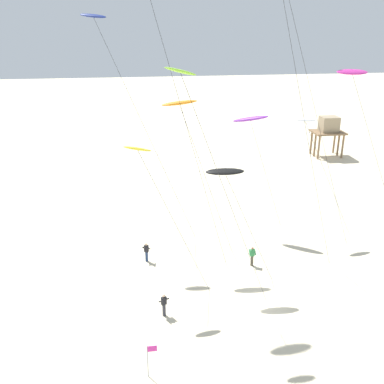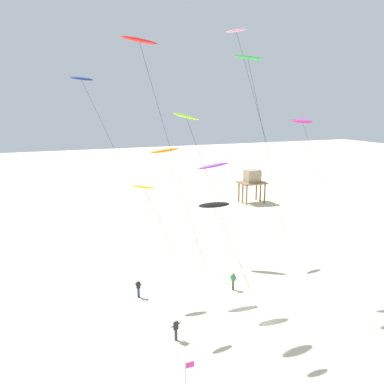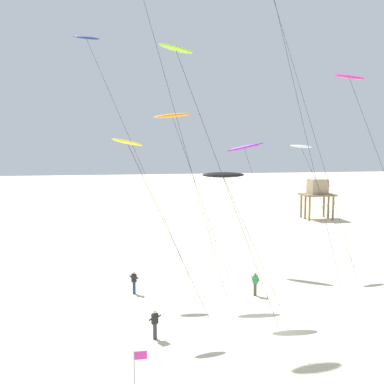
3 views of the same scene
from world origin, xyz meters
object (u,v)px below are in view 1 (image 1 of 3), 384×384
kite_magenta (353,74)px  stilt_house (329,128)px  kite_flyer_furthest (164,304)px  marker_flag (150,355)px  kite_navy (96,21)px  kite_flyer_middle (252,256)px  kite_orange (180,104)px  kite_purple (250,119)px  kite_black (225,172)px  kite_white (306,122)px  kite_lime (183,78)px  kite_yellow (139,152)px  kite_flyer_nearest (146,252)px

kite_magenta → stilt_house: 33.28m
kite_flyer_furthest → marker_flag: 5.50m
kite_navy → kite_flyer_middle: bearing=-31.9°
kite_magenta → kite_orange: bearing=162.7°
kite_orange → marker_flag: bearing=-103.5°
kite_purple → kite_black: bearing=-114.7°
kite_navy → kite_orange: size_ratio=1.47×
kite_white → kite_flyer_furthest: 20.05m
kite_lime → marker_flag: (-2.76, -6.80, -13.94)m
kite_navy → kite_black: bearing=-45.1°
kite_flyer_middle → kite_flyer_furthest: (-7.57, -5.50, 0.00)m
kite_navy → kite_yellow: bearing=-73.7°
kite_magenta → kite_black: kite_magenta is taller
kite_white → stilt_house: (12.83, 22.44, -6.23)m
kite_purple → kite_orange: kite_orange is taller
kite_lime → stilt_house: kite_lime is taller
kite_purple → kite_white: bearing=-18.0°
kite_black → marker_flag: 13.16m
kite_black → kite_flyer_nearest: size_ratio=5.35×
kite_lime → marker_flag: kite_lime is taller
kite_yellow → stilt_house: 41.58m
kite_purple → kite_lime: (-7.37, -11.46, 5.07)m
kite_black → marker_flag: bearing=-122.9°
kite_flyer_nearest → kite_flyer_furthest: size_ratio=1.00×
kite_purple → kite_navy: kite_navy is taller
kite_white → kite_orange: bearing=-166.2°
kite_purple → kite_navy: 15.18m
kite_black → stilt_house: 37.17m
kite_white → kite_flyer_middle: kite_white is taller
kite_flyer_nearest → marker_flag: size_ratio=0.80×
kite_magenta → kite_navy: 19.65m
kite_black → kite_white: kite_white is taller
kite_yellow → kite_purple: (10.08, 9.59, -0.19)m
kite_flyer_furthest → marker_flag: size_ratio=0.80×
kite_magenta → marker_flag: 22.80m
kite_purple → marker_flag: (-10.13, -18.25, -8.87)m
kite_lime → kite_purple: bearing=57.2°
kite_yellow → stilt_house: (27.46, 30.56, -6.43)m
kite_lime → stilt_house: bearing=52.6°
kite_orange → kite_flyer_furthest: 14.74m
kite_orange → kite_flyer_furthest: kite_orange is taller
kite_orange → kite_flyer_furthest: bearing=-104.2°
kite_yellow → kite_flyer_furthest: bearing=-71.1°
marker_flag → kite_lime: bearing=67.9°
kite_purple → kite_lime: kite_lime is taller
kite_yellow → kite_flyer_nearest: 10.47m
kite_purple → marker_flag: 22.68m
kite_flyer_nearest → kite_navy: bearing=120.0°
kite_white → kite_purple: bearing=162.0°
kite_flyer_nearest → kite_magenta: bearing=-9.1°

